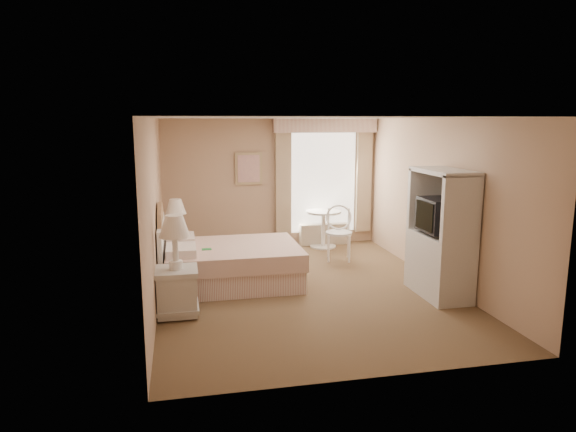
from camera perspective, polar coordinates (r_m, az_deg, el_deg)
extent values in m
cube|color=brown|center=(7.71, 1.82, -8.06)|extent=(4.20, 5.50, 0.01)
cube|color=silver|center=(7.31, 1.93, 10.86)|extent=(4.20, 5.50, 0.01)
cube|color=tan|center=(10.07, -1.86, 3.66)|extent=(4.20, 0.01, 2.50)
cube|color=tan|center=(4.84, 9.66, -4.12)|extent=(4.20, 0.01, 2.50)
cube|color=tan|center=(7.21, -14.57, 0.54)|extent=(0.01, 5.50, 2.50)
cube|color=tan|center=(8.16, 16.35, 1.59)|extent=(0.01, 5.50, 2.50)
cube|color=white|center=(10.28, 3.96, 3.78)|extent=(1.30, 0.02, 2.00)
cube|color=tan|center=(10.03, -0.54, 3.64)|extent=(0.30, 0.08, 2.05)
cube|color=tan|center=(10.49, 8.41, 3.82)|extent=(0.30, 0.08, 2.05)
cube|color=tan|center=(10.12, 4.18, 10.03)|extent=(2.05, 0.20, 0.28)
cube|color=beige|center=(10.37, 4.02, -2.00)|extent=(1.00, 0.22, 0.42)
cube|color=tan|center=(9.94, -4.40, 5.28)|extent=(0.52, 0.03, 0.62)
cube|color=beige|center=(9.92, -4.39, 5.27)|extent=(0.42, 0.02, 0.52)
cube|color=tan|center=(7.94, -6.06, -6.30)|extent=(1.94, 1.48, 0.33)
cube|color=beige|center=(7.86, -6.11, -4.24)|extent=(1.99, 1.53, 0.26)
cube|color=white|center=(7.44, -11.80, -3.79)|extent=(0.42, 0.57, 0.13)
cube|color=white|center=(8.12, -11.82, -2.58)|extent=(0.42, 0.57, 0.13)
cube|color=green|center=(7.67, -9.03, -3.66)|extent=(0.14, 0.10, 0.01)
cube|color=white|center=(7.82, -13.81, -4.22)|extent=(0.06, 1.57, 1.02)
cylinder|color=#947A4F|center=(7.80, -13.84, -3.56)|extent=(0.05, 1.39, 1.39)
cube|color=silver|center=(6.77, -12.22, -8.44)|extent=(0.49, 0.49, 0.53)
cube|color=silver|center=(6.68, -12.32, -6.02)|extent=(0.53, 0.53, 0.06)
cube|color=silver|center=(6.83, -12.16, -9.87)|extent=(0.53, 0.53, 0.05)
cylinder|color=white|center=(6.65, -12.34, -5.32)|extent=(0.17, 0.17, 0.11)
cylinder|color=white|center=(6.60, -12.42, -3.54)|extent=(0.07, 0.07, 0.43)
cone|color=white|center=(6.54, -12.52, -1.10)|extent=(0.38, 0.38, 0.28)
cube|color=silver|center=(8.93, -12.18, -3.97)|extent=(0.44, 0.44, 0.48)
cube|color=silver|center=(8.87, -12.25, -2.30)|extent=(0.48, 0.48, 0.06)
cube|color=silver|center=(8.97, -12.14, -4.97)|extent=(0.48, 0.48, 0.05)
cylinder|color=white|center=(8.85, -12.27, -1.82)|extent=(0.15, 0.15, 0.10)
cylinder|color=white|center=(8.81, -12.32, -0.60)|extent=(0.07, 0.07, 0.38)
cone|color=white|center=(8.77, -12.38, 1.05)|extent=(0.34, 0.34, 0.25)
cylinder|color=white|center=(10.17, 3.92, -3.37)|extent=(0.51, 0.51, 0.03)
cylinder|color=white|center=(10.10, 3.94, -1.45)|extent=(0.08, 0.08, 0.69)
cylinder|color=silver|center=(10.03, 3.97, 0.47)|extent=(0.69, 0.69, 0.04)
cylinder|color=white|center=(9.05, 4.54, -3.68)|extent=(0.03, 0.03, 0.48)
cylinder|color=white|center=(9.07, 6.83, -3.69)|extent=(0.03, 0.03, 0.48)
cylinder|color=white|center=(9.40, 4.49, -3.13)|extent=(0.03, 0.03, 0.48)
cylinder|color=white|center=(9.42, 6.70, -3.15)|extent=(0.03, 0.03, 0.48)
cylinder|color=silver|center=(9.18, 5.67, -1.89)|extent=(0.58, 0.58, 0.04)
torus|color=white|center=(9.27, 5.66, -0.15)|extent=(0.47, 0.23, 0.46)
cylinder|color=white|center=(9.31, 4.53, -0.42)|extent=(0.03, 0.03, 0.43)
cylinder|color=white|center=(9.32, 6.76, -0.44)|extent=(0.03, 0.03, 0.43)
cube|color=silver|center=(7.62, 16.42, -5.24)|extent=(0.54, 1.09, 0.89)
cube|color=silver|center=(7.00, 18.73, 0.71)|extent=(0.54, 0.08, 0.89)
cube|color=silver|center=(7.87, 15.03, 1.95)|extent=(0.54, 0.08, 0.89)
cube|color=silver|center=(7.38, 16.96, 4.77)|extent=(0.54, 1.09, 0.06)
cube|color=silver|center=(7.56, 18.45, 1.41)|extent=(0.04, 1.09, 0.89)
cube|color=black|center=(7.45, 16.57, 0.09)|extent=(0.47, 0.59, 0.47)
cube|color=black|center=(7.34, 14.94, 0.02)|extent=(0.02, 0.49, 0.39)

